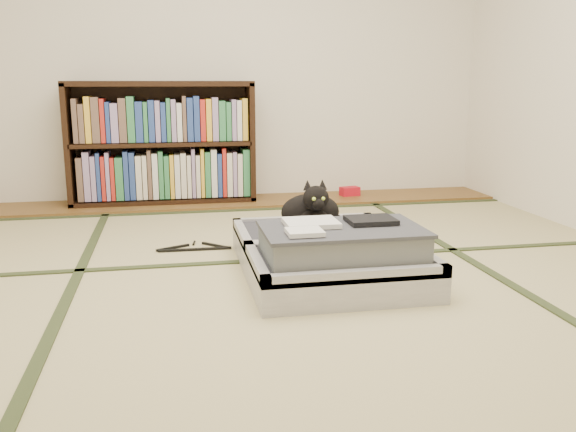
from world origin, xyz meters
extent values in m
plane|color=tan|center=(0.00, 0.00, 0.00)|extent=(4.50, 4.50, 0.00)
cube|color=brown|center=(0.00, 2.00, 0.01)|extent=(4.00, 0.50, 0.02)
cube|color=red|center=(0.89, 2.03, 0.06)|extent=(0.16, 0.12, 0.07)
plane|color=silver|center=(0.00, 2.25, 1.20)|extent=(4.00, 0.00, 4.00)
cube|color=#2D381E|center=(-1.00, 0.00, 0.00)|extent=(0.05, 4.50, 0.01)
cube|color=#2D381E|center=(1.00, 0.00, 0.00)|extent=(0.05, 4.50, 0.01)
cube|color=#2D381E|center=(0.00, 0.40, 0.00)|extent=(4.00, 0.05, 0.01)
cube|color=#2D381E|center=(0.00, 1.70, 0.00)|extent=(4.00, 0.05, 0.01)
cube|color=black|center=(-1.26, 2.07, 0.47)|extent=(0.04, 0.32, 0.89)
cube|color=black|center=(0.09, 2.07, 0.47)|extent=(0.04, 0.32, 0.89)
cube|color=black|center=(-0.59, 2.07, 0.03)|extent=(1.38, 0.32, 0.04)
cube|color=black|center=(-0.59, 2.07, 0.91)|extent=(1.38, 0.32, 0.04)
cube|color=black|center=(-0.59, 2.07, 0.47)|extent=(1.32, 0.32, 0.03)
cube|color=black|center=(-0.59, 2.22, 0.47)|extent=(1.38, 0.02, 0.89)
cube|color=gray|center=(-0.59, 2.05, 0.25)|extent=(1.25, 0.22, 0.38)
cube|color=gray|center=(-0.59, 2.05, 0.66)|extent=(1.25, 0.22, 0.34)
cube|color=#B3B3B8|center=(0.20, -0.12, 0.07)|extent=(0.81, 0.54, 0.14)
cube|color=#2F3037|center=(0.20, -0.12, 0.11)|extent=(0.72, 0.45, 0.11)
cube|color=#B3B3B8|center=(0.20, -0.36, 0.15)|extent=(0.81, 0.04, 0.05)
cube|color=#B3B3B8|center=(0.20, 0.13, 0.15)|extent=(0.81, 0.04, 0.05)
cube|color=#B3B3B8|center=(-0.18, -0.12, 0.15)|extent=(0.04, 0.54, 0.05)
cube|color=#B3B3B8|center=(0.59, -0.12, 0.15)|extent=(0.04, 0.54, 0.05)
cube|color=#B3B3B8|center=(0.20, 0.42, 0.07)|extent=(0.81, 0.54, 0.14)
cube|color=#2F3037|center=(0.20, 0.42, 0.11)|extent=(0.72, 0.45, 0.11)
cube|color=#B3B3B8|center=(0.20, 0.18, 0.15)|extent=(0.81, 0.04, 0.05)
cube|color=#B3B3B8|center=(0.20, 0.67, 0.15)|extent=(0.81, 0.04, 0.05)
cube|color=#B3B3B8|center=(-0.18, 0.42, 0.15)|extent=(0.04, 0.54, 0.05)
cube|color=#B3B3B8|center=(0.59, 0.42, 0.15)|extent=(0.04, 0.54, 0.05)
cylinder|color=black|center=(0.20, 0.15, 0.15)|extent=(0.73, 0.03, 0.03)
cube|color=gray|center=(0.20, -0.12, 0.21)|extent=(0.69, 0.42, 0.14)
cube|color=#3E3F46|center=(0.20, -0.12, 0.29)|extent=(0.71, 0.44, 0.02)
cube|color=silver|center=(0.07, -0.06, 0.31)|extent=(0.24, 0.19, 0.02)
cube|color=black|center=(0.36, -0.06, 0.31)|extent=(0.22, 0.17, 0.02)
cube|color=silver|center=(0.01, -0.22, 0.31)|extent=(0.15, 0.13, 0.02)
cube|color=white|center=(-0.03, -0.38, 0.08)|extent=(0.06, 0.01, 0.05)
cube|color=white|center=(0.10, -0.38, 0.06)|extent=(0.05, 0.01, 0.04)
cube|color=orange|center=(0.47, -0.38, 0.08)|extent=(0.05, 0.01, 0.04)
cube|color=#197F33|center=(0.40, -0.38, 0.10)|extent=(0.04, 0.01, 0.03)
ellipsoid|color=black|center=(0.18, 0.42, 0.25)|extent=(0.31, 0.21, 0.19)
ellipsoid|color=black|center=(0.18, 0.33, 0.23)|extent=(0.15, 0.11, 0.11)
ellipsoid|color=black|center=(0.18, 0.29, 0.35)|extent=(0.13, 0.12, 0.13)
sphere|color=black|center=(0.18, 0.24, 0.33)|extent=(0.06, 0.06, 0.06)
cone|color=black|center=(0.14, 0.32, 0.41)|extent=(0.05, 0.06, 0.06)
cone|color=black|center=(0.22, 0.32, 0.41)|extent=(0.05, 0.06, 0.06)
sphere|color=#A5BF33|center=(0.16, 0.24, 0.36)|extent=(0.02, 0.02, 0.02)
sphere|color=#A5BF33|center=(0.21, 0.24, 0.36)|extent=(0.02, 0.02, 0.02)
cylinder|color=black|center=(0.29, 0.52, 0.18)|extent=(0.19, 0.11, 0.03)
torus|color=white|center=(0.36, 0.42, 0.16)|extent=(0.11, 0.11, 0.02)
torus|color=white|center=(0.37, 0.42, 0.17)|extent=(0.10, 0.10, 0.01)
cube|color=black|center=(-0.42, 0.67, 0.01)|extent=(0.41, 0.03, 0.01)
cube|color=black|center=(-0.54, 0.73, 0.01)|extent=(0.19, 0.10, 0.01)
cube|color=black|center=(-0.30, 0.73, 0.01)|extent=(0.16, 0.15, 0.01)
cylinder|color=black|center=(-0.42, 0.82, 0.01)|extent=(0.02, 0.07, 0.01)
camera|label=1|loc=(-0.53, -2.65, 0.93)|focal=38.00mm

